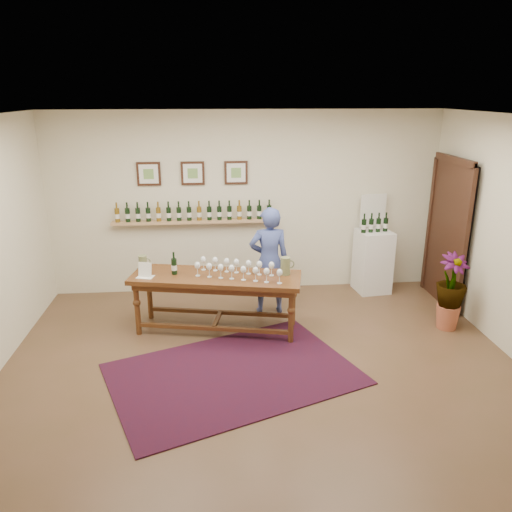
{
  "coord_description": "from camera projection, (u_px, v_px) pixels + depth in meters",
  "views": [
    {
      "loc": [
        -0.53,
        -5.05,
        3.04
      ],
      "look_at": [
        0.0,
        0.8,
        1.1
      ],
      "focal_mm": 35.0,
      "sensor_mm": 36.0,
      "label": 1
    }
  ],
  "objects": [
    {
      "name": "table_bottles",
      "position": [
        175.0,
        262.0,
        6.49
      ],
      "size": [
        0.31,
        0.24,
        0.3
      ],
      "primitive_type": null,
      "rotation": [
        0.0,
        0.0,
        -0.31
      ],
      "color": "black",
      "rests_on": "tasting_table"
    },
    {
      "name": "pedestal_bottles",
      "position": [
        375.0,
        224.0,
        7.64
      ],
      "size": [
        0.27,
        0.1,
        0.27
      ],
      "primitive_type": null,
      "rotation": [
        0.0,
        0.0,
        0.12
      ],
      "color": "black",
      "rests_on": "display_pedestal"
    },
    {
      "name": "ground",
      "position": [
        262.0,
        367.0,
        5.78
      ],
      "size": [
        6.0,
        6.0,
        0.0
      ],
      "primitive_type": "plane",
      "color": "#503A23",
      "rests_on": "ground"
    },
    {
      "name": "tasting_table",
      "position": [
        216.0,
        284.0,
        6.5
      ],
      "size": [
        2.29,
        1.14,
        0.78
      ],
      "rotation": [
        0.0,
        0.0,
        -0.21
      ],
      "color": "#492612",
      "rests_on": "ground"
    },
    {
      "name": "pitcher_left",
      "position": [
        143.0,
        263.0,
        6.62
      ],
      "size": [
        0.14,
        0.14,
        0.2
      ],
      "primitive_type": null,
      "rotation": [
        0.0,
        0.0,
        -0.06
      ],
      "color": "#666D44",
      "rests_on": "tasting_table"
    },
    {
      "name": "person",
      "position": [
        269.0,
        261.0,
        7.03
      ],
      "size": [
        0.57,
        0.38,
        1.55
      ],
      "primitive_type": "imported",
      "rotation": [
        0.0,
        0.0,
        3.16
      ],
      "color": "#3B4A8D",
      "rests_on": "ground"
    },
    {
      "name": "potted_plant",
      "position": [
        451.0,
        292.0,
        6.59
      ],
      "size": [
        0.55,
        0.55,
        0.9
      ],
      "rotation": [
        0.0,
        0.0,
        0.17
      ],
      "color": "#A45236",
      "rests_on": "ground"
    },
    {
      "name": "menu_card",
      "position": [
        145.0,
        270.0,
        6.38
      ],
      "size": [
        0.24,
        0.2,
        0.19
      ],
      "primitive_type": "cube",
      "rotation": [
        0.0,
        0.0,
        -0.27
      ],
      "color": "silver",
      "rests_on": "tasting_table"
    },
    {
      "name": "room_shell",
      "position": [
        392.0,
        228.0,
        7.37
      ],
      "size": [
        6.0,
        6.0,
        6.0
      ],
      "color": "beige",
      "rests_on": "ground"
    },
    {
      "name": "info_sign",
      "position": [
        373.0,
        210.0,
        7.81
      ],
      "size": [
        0.41,
        0.07,
        0.57
      ],
      "primitive_type": "cube",
      "rotation": [
        0.0,
        0.0,
        0.12
      ],
      "color": "silver",
      "rests_on": "display_pedestal"
    },
    {
      "name": "display_pedestal",
      "position": [
        373.0,
        261.0,
        7.88
      ],
      "size": [
        0.55,
        0.55,
        0.99
      ],
      "primitive_type": "cube",
      "rotation": [
        0.0,
        0.0,
        0.12
      ],
      "color": "white",
      "rests_on": "ground"
    },
    {
      "name": "rug",
      "position": [
        234.0,
        374.0,
        5.64
      ],
      "size": [
        3.12,
        2.62,
        0.01
      ],
      "primitive_type": "cube",
      "rotation": [
        0.0,
        0.0,
        0.37
      ],
      "color": "#4D0D17",
      "rests_on": "ground"
    },
    {
      "name": "table_glasses",
      "position": [
        234.0,
        269.0,
        6.41
      ],
      "size": [
        1.45,
        0.78,
        0.2
      ],
      "primitive_type": null,
      "rotation": [
        0.0,
        0.0,
        -0.34
      ],
      "color": "white",
      "rests_on": "tasting_table"
    },
    {
      "name": "pitcher_right",
      "position": [
        285.0,
        266.0,
        6.46
      ],
      "size": [
        0.17,
        0.17,
        0.23
      ],
      "primitive_type": null,
      "rotation": [
        0.0,
        0.0,
        -0.2
      ],
      "color": "#666D44",
      "rests_on": "tasting_table"
    }
  ]
}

